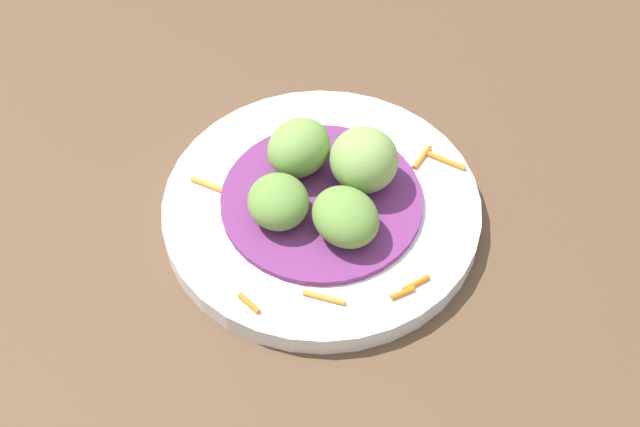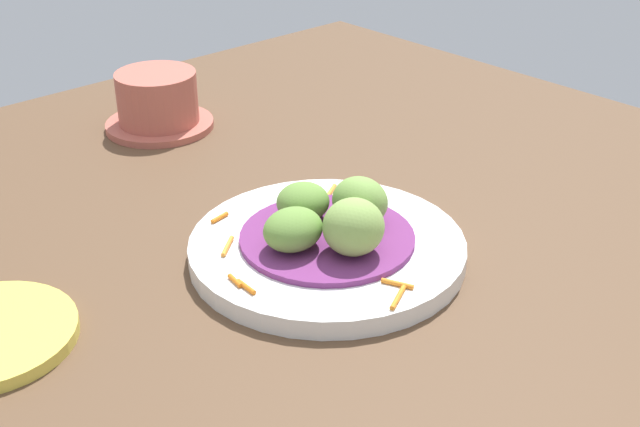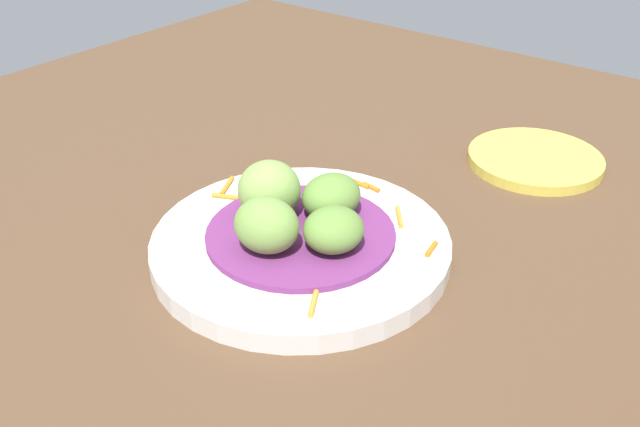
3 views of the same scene
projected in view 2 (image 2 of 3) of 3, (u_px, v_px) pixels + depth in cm
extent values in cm
cube|color=brown|center=(319.00, 282.00, 70.23)|extent=(110.00, 110.00, 2.00)
cylinder|color=white|center=(327.00, 249.00, 71.42)|extent=(23.83, 23.83, 1.72)
cylinder|color=#702D6B|center=(327.00, 238.00, 70.88)|extent=(15.05, 15.05, 0.52)
cylinder|color=orange|center=(399.00, 297.00, 63.11)|extent=(2.98, 1.73, 0.40)
cylinder|color=orange|center=(397.00, 284.00, 64.69)|extent=(1.44, 2.55, 0.40)
cylinder|color=orange|center=(331.00, 192.00, 78.64)|extent=(2.56, 1.69, 0.40)
cylinder|color=orange|center=(248.00, 288.00, 64.13)|extent=(0.51, 2.18, 0.40)
cylinder|color=orange|center=(235.00, 281.00, 65.06)|extent=(0.66, 1.85, 0.40)
cylinder|color=orange|center=(220.00, 218.00, 74.14)|extent=(2.00, 0.75, 0.40)
cylinder|color=orange|center=(228.00, 246.00, 69.74)|extent=(2.58, 2.18, 0.40)
ellipsoid|color=olive|center=(303.00, 202.00, 72.45)|extent=(5.86, 5.68, 3.38)
ellipsoid|color=olive|center=(293.00, 229.00, 68.08)|extent=(5.33, 4.61, 3.47)
ellipsoid|color=#84A851|center=(353.00, 227.00, 67.13)|extent=(5.66, 5.58, 4.77)
ellipsoid|color=#759E47|center=(360.00, 201.00, 71.58)|extent=(5.29, 5.82, 4.30)
cylinder|color=#B75B4C|center=(160.00, 124.00, 97.28)|extent=(12.57, 12.57, 0.80)
cylinder|color=#B75B4C|center=(157.00, 97.00, 95.67)|extent=(9.30, 9.30, 5.93)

